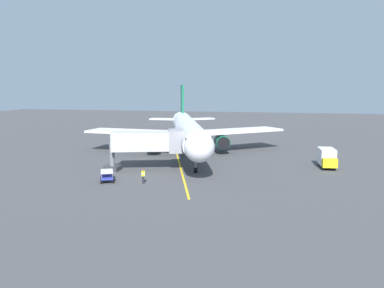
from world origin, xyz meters
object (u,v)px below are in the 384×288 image
Objects in this scene: airplane at (188,131)px; box_truck_portside at (327,158)px; baggage_cart_near_nose at (107,176)px; jet_bridge at (154,142)px; ground_crew_marshaller at (143,176)px.

airplane reaches higher than box_truck_portside.
airplane is 21.01m from baggage_cart_near_nose.
jet_bridge is (1.77, 12.37, -0.24)m from airplane.
airplane is 23.06× the size of ground_crew_marshaller.
baggage_cart_near_nose is at bearing 66.24° from jet_bridge.
ground_crew_marshaller is at bearing 98.29° from jet_bridge.
baggage_cart_near_nose is 0.62× the size of box_truck_portside.
airplane is 3.46× the size of jet_bridge.
ground_crew_marshaller is at bearing 32.80° from box_truck_portside.
ground_crew_marshaller is (0.64, 20.09, -3.12)m from airplane.
airplane is 12.50m from jet_bridge.
ground_crew_marshaller is 0.36× the size of box_truck_portside.
airplane is at bearing -91.83° from ground_crew_marshaller.
baggage_cart_near_nose is (5.17, 20.09, -3.35)m from airplane.
box_truck_portside is (-21.86, -14.09, 0.50)m from ground_crew_marshaller.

